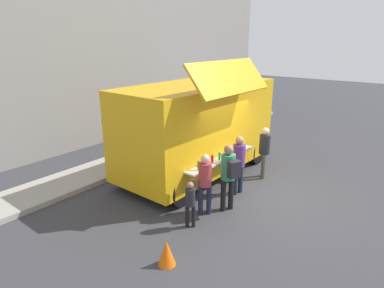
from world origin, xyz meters
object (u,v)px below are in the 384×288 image
at_px(traffic_cone_orange, 167,253).
at_px(customer_rear_waiting, 204,179).
at_px(trash_bin, 203,128).
at_px(customer_front_ordering, 239,160).
at_px(customer_mid_with_backpack, 229,172).
at_px(food_truck_main, 198,126).
at_px(child_near_queue, 190,200).
at_px(customer_extra_browsing, 264,148).

relative_size(traffic_cone_orange, customer_rear_waiting, 0.34).
height_order(trash_bin, customer_front_ordering, customer_front_ordering).
bearing_deg(customer_mid_with_backpack, customer_front_ordering, -47.80).
bearing_deg(traffic_cone_orange, food_truck_main, 29.34).
bearing_deg(child_near_queue, trash_bin, -0.47).
bearing_deg(food_truck_main, traffic_cone_orange, -149.05).
xyz_separation_m(customer_front_ordering, child_near_queue, (-2.28, -0.02, -0.34)).
height_order(traffic_cone_orange, customer_front_ordering, customer_front_ordering).
distance_m(trash_bin, child_near_queue, 7.58).
distance_m(traffic_cone_orange, customer_mid_with_backpack, 2.77).
relative_size(traffic_cone_orange, trash_bin, 0.62).
height_order(food_truck_main, customer_front_ordering, food_truck_main).
bearing_deg(traffic_cone_orange, customer_extra_browsing, 4.99).
relative_size(customer_rear_waiting, child_near_queue, 1.39).
relative_size(food_truck_main, customer_extra_browsing, 3.37).
height_order(customer_rear_waiting, child_near_queue, customer_rear_waiting).
bearing_deg(child_near_queue, traffic_cone_orange, 165.32).
distance_m(customer_rear_waiting, customer_extra_browsing, 3.10).
bearing_deg(customer_front_ordering, customer_extra_browsing, -80.70).
distance_m(customer_extra_browsing, child_near_queue, 3.81).
height_order(customer_mid_with_backpack, customer_extra_browsing, customer_mid_with_backpack).
bearing_deg(customer_rear_waiting, child_near_queue, 147.24).
relative_size(customer_rear_waiting, customer_extra_browsing, 0.97).
distance_m(trash_bin, customer_extra_browsing, 4.95).
xyz_separation_m(customer_mid_with_backpack, child_near_queue, (-1.24, 0.29, -0.40)).
xyz_separation_m(customer_mid_with_backpack, customer_rear_waiting, (-0.53, 0.39, -0.13)).
bearing_deg(food_truck_main, trash_bin, 35.10).
relative_size(customer_front_ordering, customer_mid_with_backpack, 0.97).
bearing_deg(customer_extra_browsing, food_truck_main, 2.31).
bearing_deg(customer_front_ordering, food_truck_main, -4.37).
distance_m(trash_bin, customer_rear_waiting, 6.96).
bearing_deg(traffic_cone_orange, customer_mid_with_backpack, 4.45).
bearing_deg(customer_front_ordering, child_near_queue, 101.94).
relative_size(customer_front_ordering, customer_rear_waiting, 1.07).
xyz_separation_m(traffic_cone_orange, trash_bin, (7.71, 4.68, 0.17)).
height_order(food_truck_main, traffic_cone_orange, food_truck_main).
bearing_deg(trash_bin, traffic_cone_orange, -148.73).
distance_m(food_truck_main, trash_bin, 4.37).
bearing_deg(customer_front_ordering, customer_mid_with_backpack, 117.84).
xyz_separation_m(trash_bin, customer_front_ordering, (-4.03, -4.17, 0.59)).
height_order(customer_front_ordering, customer_mid_with_backpack, customer_mid_with_backpack).
bearing_deg(customer_rear_waiting, trash_bin, -4.60).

